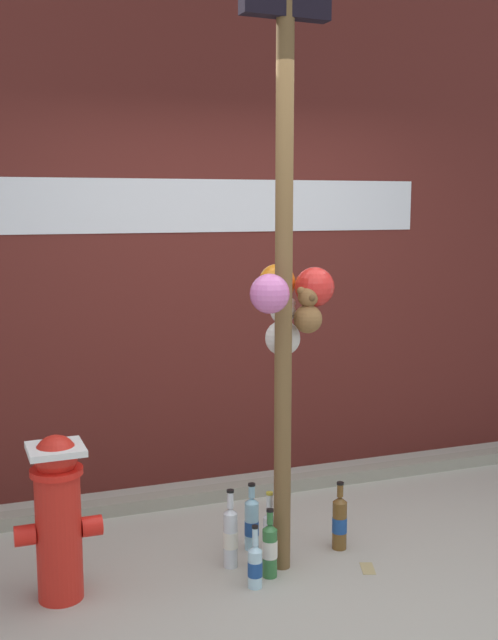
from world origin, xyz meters
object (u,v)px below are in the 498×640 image
Objects in this scene: bottle_0 at (255,565)px; bottle_3 at (340,522)px; bottle_1 at (270,549)px; bottle_2 at (230,536)px; fire_hydrant at (58,514)px; bottle_5 at (269,534)px; memorial_post at (287,237)px; bottle_4 at (252,523)px.

bottle_0 is 0.84× the size of bottle_3.
bottle_1 is 0.22m from bottle_2.
fire_hydrant is 2.10× the size of bottle_5.
bottle_1 is at bearing -8.05° from fire_hydrant.
bottle_1 is at bearing -139.96° from memorial_post.
bottle_3 is (0.62, -0.00, -0.01)m from bottle_2.
bottle_0 is 0.25m from bottle_2.
bottle_5 is at bearing 150.52° from memorial_post.
bottle_4 is at bearing 85.98° from bottle_1.
fire_hydrant is 1.09m from bottle_5.
bottle_1 is 0.16m from bottle_5.
bottle_0 is 0.42m from bottle_4.
bottle_0 is 0.89× the size of bottle_1.
fire_hydrant reaches higher than bottle_5.
memorial_post is 1.54m from bottle_1.
bottle_0 is 0.83× the size of bottle_5.
bottle_3 reaches higher than bottle_4.
bottle_5 is at bearing 69.12° from bottle_1.
fire_hydrant reaches higher than bottle_3.
bottle_3 is (0.58, 0.24, 0.04)m from bottle_0.
bottle_3 is at bearing 22.82° from bottle_0.
bottle_1 is 0.50m from bottle_3.
fire_hydrant reaches higher than bottle_0.
bottle_2 is (0.85, 0.02, -0.25)m from fire_hydrant.
bottle_5 reaches higher than bottle_4.
bottle_4 reaches higher than bottle_0.
bottle_2 reaches higher than bottle_4.
fire_hydrant is at bearing 166.19° from bottle_0.
bottle_4 is (0.17, 0.15, -0.02)m from bottle_2.
bottle_5 is at bearing -177.37° from bottle_3.
bottle_1 is 0.95× the size of bottle_3.
bottle_5 is at bearing -5.87° from bottle_2.
fire_hydrant is at bearing -170.14° from bottle_4.
bottle_4 is 0.97× the size of bottle_5.
bottle_5 reaches higher than bottle_0.
bottle_2 is at bearing 132.02° from bottle_1.
bottle_5 is (0.21, -0.02, -0.01)m from bottle_2.
bottle_0 is 0.63m from bottle_3.
memorial_post is 9.70× the size of bottle_0.
bottle_4 reaches higher than bottle_1.
bottle_5 is (1.06, 0.00, -0.26)m from fire_hydrant.
fire_hydrant is 2.53× the size of bottle_0.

